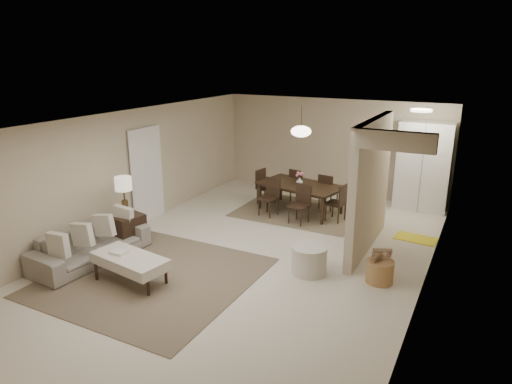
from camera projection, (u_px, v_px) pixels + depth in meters
The scene contains 22 objects.
floor at pixel (253, 254), 8.53m from camera, with size 9.00×9.00×0.00m, color beige.
ceiling at pixel (253, 120), 7.80m from camera, with size 9.00×9.00×0.00m, color white.
back_wall at pixel (333, 147), 11.98m from camera, with size 6.00×6.00×0.00m, color #C2B093.
left_wall at pixel (125, 171), 9.49m from camera, with size 9.00×9.00×0.00m, color #C2B093.
right_wall at pixel (429, 217), 6.84m from camera, with size 9.00×9.00×0.00m, color #C2B093.
partition at pixel (370, 186), 8.43m from camera, with size 0.15×2.50×2.50m, color #C2B093.
doorway at pixel (146, 176), 10.05m from camera, with size 0.04×0.90×2.04m, color black.
pantry_cabinet at pixel (423, 167), 10.71m from camera, with size 1.20×0.55×2.10m, color white.
flush_light at pixel (421, 110), 9.51m from camera, with size 0.44×0.44×0.05m, color white.
living_rug at pixel (153, 277), 7.65m from camera, with size 3.20×3.20×0.01m, color brown.
sofa at pixel (91, 245), 8.17m from camera, with size 0.84×2.14×0.63m, color gray.
ottoman_bench at pixel (130, 261), 7.38m from camera, with size 1.39×0.79×0.47m.
side_table at pixel (127, 230), 8.89m from camera, with size 0.55×0.55×0.61m, color black.
table_lamp at pixel (123, 187), 8.64m from camera, with size 0.32×0.32×0.76m.
round_pouf at pixel (309, 260), 7.74m from camera, with size 0.62×0.62×0.48m, color beige.
wicker_basket at pixel (380, 272), 7.44m from camera, with size 0.44×0.44×0.38m, color #9B6D3E.
dining_rug at pixel (299, 212), 10.80m from camera, with size 2.80×2.10×0.01m, color #736247.
dining_table at pixel (299, 198), 10.71m from camera, with size 1.92×1.07×0.68m, color black.
dining_chairs at pixel (299, 194), 10.68m from camera, with size 2.36×1.88×0.87m.
vase at pixel (300, 181), 10.59m from camera, with size 0.16×0.16×0.16m, color white.
yellow_mat at pixel (416, 238), 9.24m from camera, with size 0.81×0.49×0.01m, color yellow.
pendant_light at pixel (301, 131), 10.25m from camera, with size 0.46×0.46×0.71m.
Camera 1 is at (3.66, -6.91, 3.59)m, focal length 32.00 mm.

